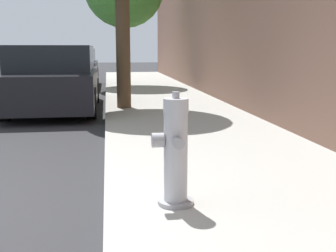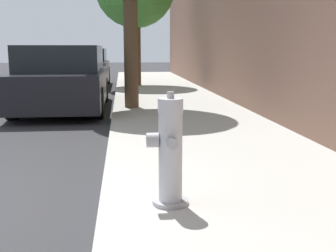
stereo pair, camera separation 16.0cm
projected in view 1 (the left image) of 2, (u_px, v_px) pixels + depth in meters
sidewalk_slab at (268, 203)px, 3.66m from camera, size 2.84×40.00×0.11m
fire_hydrant at (175, 153)px, 3.41m from camera, size 0.34×0.36×0.93m
parked_car_near at (55, 80)px, 9.38m from camera, size 1.86×4.30×1.44m
parked_car_mid at (71, 68)px, 15.09m from camera, size 1.88×3.86×1.38m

